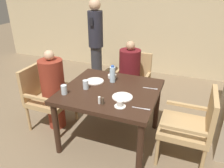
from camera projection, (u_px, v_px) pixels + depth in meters
name	position (u px, v px, depth m)	size (l,w,h in m)	color
ground_plane	(111.00, 138.00, 2.97)	(16.00, 16.00, 0.00)	#7A664C
wall_back	(156.00, 9.00, 4.54)	(8.00, 0.06, 2.80)	#C6B289
dining_table	(110.00, 96.00, 2.69)	(1.14, 1.05, 0.75)	#331E14
chair_left_side	(46.00, 94.00, 3.08)	(0.55, 0.55, 0.90)	tan
diner_in_left_chair	(53.00, 90.00, 2.99)	(0.32, 0.32, 1.15)	maroon
chair_far_side	(132.00, 79.00, 3.55)	(0.55, 0.55, 0.90)	tan
diner_in_far_chair	(129.00, 77.00, 3.39)	(0.32, 0.32, 1.15)	#5B1419
chair_right_side	(192.00, 124.00, 2.44)	(0.55, 0.55, 0.90)	tan
standing_host	(96.00, 41.00, 4.20)	(0.28, 0.32, 1.66)	#2D2D33
plate_main_left	(122.00, 97.00, 2.47)	(0.23, 0.23, 0.01)	white
plate_main_right	(95.00, 81.00, 2.85)	(0.23, 0.23, 0.01)	white
teacup_with_saucer	(120.00, 104.00, 2.28)	(0.12, 0.12, 0.07)	white
bowl_small	(112.00, 76.00, 2.96)	(0.11, 0.11, 0.04)	white
water_bottle	(113.00, 74.00, 2.80)	(0.07, 0.07, 0.23)	silver
glass_tall_near	(86.00, 85.00, 2.64)	(0.07, 0.07, 0.11)	silver
glass_tall_mid	(64.00, 90.00, 2.52)	(0.07, 0.07, 0.11)	silver
salt_shaker	(99.00, 100.00, 2.33)	(0.03, 0.03, 0.08)	white
pepper_shaker	(103.00, 101.00, 2.32)	(0.03, 0.03, 0.08)	#4C3D2D
fork_beside_plate	(152.00, 88.00, 2.67)	(0.18, 0.03, 0.00)	silver
knife_beside_plate	(142.00, 108.00, 2.25)	(0.19, 0.02, 0.00)	silver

